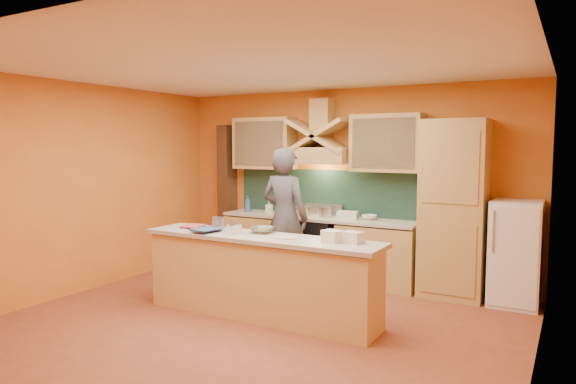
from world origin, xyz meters
The scene contains 36 objects.
floor centered at (0.00, 0.00, 0.00)m, with size 5.50×5.00×0.01m, color brown.
ceiling centered at (0.00, 0.00, 2.80)m, with size 5.50×5.00×0.01m, color white.
wall_back centered at (0.00, 2.50, 1.40)m, with size 5.50×0.02×2.80m, color orange.
wall_front centered at (0.00, -2.50, 1.40)m, with size 5.50×0.02×2.80m, color orange.
wall_left centered at (-2.75, 0.00, 1.40)m, with size 0.02×5.00×2.80m, color orange.
wall_right centered at (2.75, 0.00, 1.40)m, with size 0.02×5.00×2.80m, color orange.
base_cabinet_left centered at (-1.25, 2.20, 0.43)m, with size 1.10×0.60×0.86m, color tan.
base_cabinet_right centered at (0.65, 2.20, 0.43)m, with size 1.10×0.60×0.86m, color tan.
counter_top centered at (-0.30, 2.20, 0.90)m, with size 3.00×0.62×0.04m, color #B7AE9B.
stove centered at (-0.30, 2.20, 0.45)m, with size 0.60×0.58×0.90m, color black.
backsplash centered at (-0.30, 2.48, 1.25)m, with size 3.00×0.03×0.70m, color #17342C.
range_hood centered at (-0.30, 2.25, 1.82)m, with size 0.92×0.50×0.24m, color tan.
hood_chimney centered at (-0.30, 2.35, 2.40)m, with size 0.30×0.30×0.50m, color tan.
upper_cabinet_left centered at (-1.30, 2.33, 2.00)m, with size 1.00×0.35×0.80m, color tan.
upper_cabinet_right centered at (0.70, 2.33, 2.00)m, with size 1.00×0.35×0.80m, color tan.
pantry_column centered at (1.65, 2.20, 1.15)m, with size 0.80×0.60×2.30m, color tan.
fridge centered at (2.40, 2.20, 0.65)m, with size 0.58×0.60×1.30m, color white.
trim_column_left centered at (-2.05, 2.35, 1.15)m, with size 0.20×0.30×2.30m, color #472816.
island_body centered at (-0.10, 0.30, 0.44)m, with size 2.80×0.55×0.88m, color #E0BC72.
island_top centered at (-0.10, 0.30, 0.92)m, with size 2.90×0.62×0.05m, color #B7AE9B.
person centered at (-0.51, 1.59, 0.97)m, with size 0.71×0.46×1.94m, color #4C4C51.
pot_large centered at (-0.50, 2.12, 0.97)m, with size 0.22×0.22×0.15m, color silver.
pot_small centered at (-0.18, 2.21, 0.97)m, with size 0.20×0.20×0.15m, color silver.
soap_bottle_a centered at (-1.14, 2.20, 1.02)m, with size 0.09×0.09×0.19m, color silver.
soap_bottle_b centered at (-1.53, 2.17, 1.05)m, with size 0.10×0.10×0.25m, color #355193.
bowl_back centered at (0.47, 2.27, 0.95)m, with size 0.22×0.22×0.07m, color silver.
dish_rack centered at (0.17, 2.23, 0.97)m, with size 0.28×0.22×0.10m, color silver.
book_lower centered at (-1.25, 0.37, 0.96)m, with size 0.21×0.29×0.03m, color #BF444A.
book_upper centered at (-0.90, 0.20, 0.98)m, with size 0.26×0.35×0.03m, color #39537F.
jar_large centered at (-0.83, 0.47, 1.02)m, with size 0.14×0.14×0.14m, color white.
jar_small centered at (-0.74, 0.34, 1.02)m, with size 0.13×0.13×0.15m, color silver.
kitchen_scale centered at (-0.41, 0.23, 1.00)m, with size 0.13×0.13×0.11m, color white.
mixing_bowl centered at (-0.18, 0.47, 0.98)m, with size 0.29×0.29×0.07m, color silver.
cloth centered at (0.24, 0.28, 0.95)m, with size 0.22×0.17×0.01m, color beige.
grocery_bag_a centered at (0.78, 0.33, 1.01)m, with size 0.20×0.16×0.13m, color beige.
grocery_bag_b centered at (0.99, 0.39, 1.01)m, with size 0.20×0.16×0.12m, color beige.
Camera 1 is at (3.00, -4.57, 1.97)m, focal length 32.00 mm.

